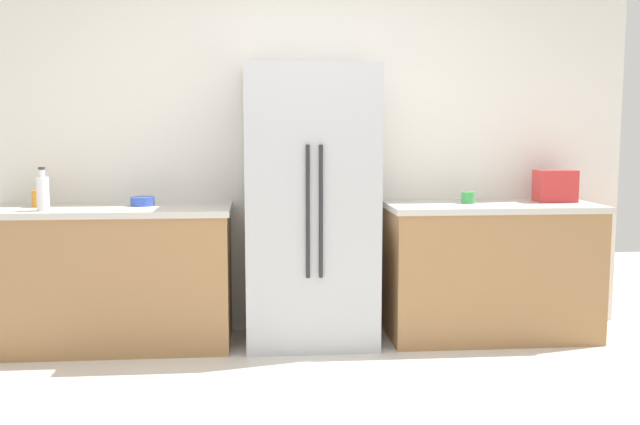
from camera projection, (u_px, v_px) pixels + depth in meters
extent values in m
cube|color=silver|center=(299.00, 137.00, 4.93)|extent=(4.60, 0.10, 2.70)
cube|color=#9E7247|center=(112.00, 280.00, 4.57)|extent=(1.51, 0.59, 0.87)
cube|color=beige|center=(110.00, 210.00, 4.52)|extent=(1.54, 0.62, 0.04)
cube|color=#9E7247|center=(490.00, 273.00, 4.79)|extent=(1.38, 0.59, 0.87)
cube|color=beige|center=(492.00, 207.00, 4.74)|extent=(1.41, 0.62, 0.04)
cube|color=#B7BABF|center=(310.00, 206.00, 4.62)|extent=(0.84, 0.60, 1.81)
cylinder|color=#262628|center=(308.00, 212.00, 4.30)|extent=(0.02, 0.02, 0.81)
cylinder|color=#262628|center=(321.00, 212.00, 4.31)|extent=(0.02, 0.02, 0.81)
cube|color=red|center=(555.00, 186.00, 4.85)|extent=(0.26, 0.17, 0.22)
cylinder|color=white|center=(43.00, 194.00, 4.30)|extent=(0.07, 0.07, 0.21)
cylinder|color=white|center=(42.00, 173.00, 4.29)|extent=(0.04, 0.04, 0.04)
cylinder|color=#333338|center=(42.00, 168.00, 4.29)|extent=(0.04, 0.04, 0.02)
cylinder|color=orange|center=(39.00, 199.00, 4.53)|extent=(0.09, 0.09, 0.11)
cylinder|color=green|center=(468.00, 198.00, 4.75)|extent=(0.09, 0.09, 0.08)
cylinder|color=blue|center=(143.00, 201.00, 4.60)|extent=(0.15, 0.15, 0.06)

